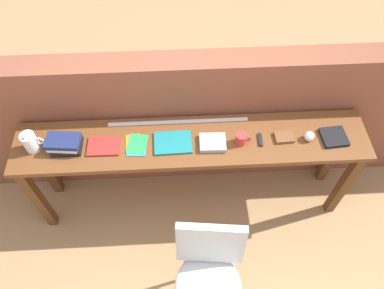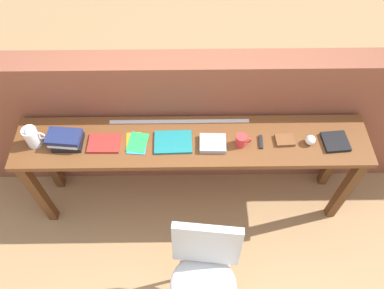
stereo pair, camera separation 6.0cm
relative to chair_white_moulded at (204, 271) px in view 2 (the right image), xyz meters
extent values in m
plane|color=tan|center=(-0.07, 0.50, -0.53)|extent=(40.00, 40.00, 0.00)
cube|color=brown|center=(-0.07, 1.14, 0.13)|extent=(6.00, 0.20, 1.32)
cube|color=brown|center=(-0.07, 0.80, 0.33)|extent=(2.50, 0.44, 0.04)
cube|color=#5B341A|center=(-1.26, 0.64, -0.11)|extent=(0.07, 0.07, 0.84)
cube|color=#5B341A|center=(1.12, 0.64, -0.11)|extent=(0.07, 0.07, 0.84)
cube|color=#5B341A|center=(-1.26, 0.96, -0.11)|extent=(0.07, 0.07, 0.84)
cube|color=#5B341A|center=(1.12, 0.96, -0.11)|extent=(0.07, 0.07, 0.84)
ellipsoid|color=silver|center=(-0.01, -0.07, -0.08)|extent=(0.48, 0.47, 0.08)
cube|color=silver|center=(0.01, 0.12, 0.16)|extent=(0.45, 0.15, 0.40)
cylinder|color=#B2B2B7|center=(-0.15, 0.11, -0.32)|extent=(0.02, 0.02, 0.41)
cylinder|color=#B2B2B7|center=(0.17, 0.07, -0.32)|extent=(0.02, 0.02, 0.41)
cylinder|color=white|center=(-1.16, 0.79, 0.43)|extent=(0.10, 0.10, 0.15)
cone|color=white|center=(-1.16, 0.76, 0.52)|extent=(0.04, 0.03, 0.04)
torus|color=white|center=(-1.10, 0.79, 0.44)|extent=(0.07, 0.01, 0.07)
cube|color=black|center=(-0.93, 0.79, 0.37)|extent=(0.20, 0.16, 0.04)
cube|color=white|center=(-0.94, 0.80, 0.40)|extent=(0.22, 0.18, 0.03)
cube|color=navy|center=(-0.94, 0.79, 0.43)|extent=(0.24, 0.16, 0.04)
cube|color=red|center=(-0.68, 0.78, 0.36)|extent=(0.22, 0.16, 0.02)
cube|color=orange|center=(-0.48, 0.80, 0.35)|extent=(0.11, 0.17, 0.00)
cube|color=#3399D8|center=(-0.45, 0.77, 0.36)|extent=(0.14, 0.18, 0.00)
cube|color=green|center=(-0.45, 0.79, 0.36)|extent=(0.16, 0.19, 0.00)
cube|color=#19757A|center=(-0.20, 0.78, 0.36)|extent=(0.26, 0.20, 0.02)
cube|color=#9E9EA3|center=(0.07, 0.76, 0.37)|extent=(0.19, 0.16, 0.04)
cylinder|color=red|center=(0.27, 0.77, 0.40)|extent=(0.08, 0.08, 0.09)
torus|color=red|center=(0.31, 0.77, 0.40)|extent=(0.06, 0.01, 0.06)
cube|color=black|center=(0.41, 0.78, 0.36)|extent=(0.03, 0.11, 0.02)
cube|color=brown|center=(0.58, 0.79, 0.37)|extent=(0.13, 0.11, 0.02)
sphere|color=silver|center=(0.75, 0.77, 0.39)|extent=(0.07, 0.07, 0.07)
cube|color=black|center=(0.93, 0.77, 0.37)|extent=(0.19, 0.18, 0.03)
cube|color=silver|center=(-0.16, 0.97, 0.35)|extent=(1.01, 0.03, 0.00)
camera|label=1|loc=(-0.15, -0.73, 2.47)|focal=35.00mm
camera|label=2|loc=(-0.09, -0.73, 2.47)|focal=35.00mm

